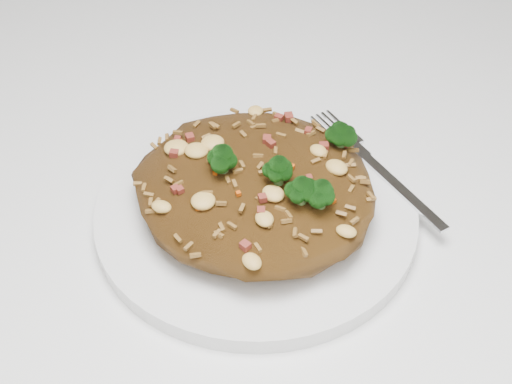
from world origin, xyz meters
TOP-DOWN VIEW (x-y plane):
  - dining_table at (0.00, 0.00)m, footprint 1.20×0.80m
  - plate at (0.09, -0.08)m, footprint 0.24×0.24m
  - fried_rice at (0.09, -0.08)m, footprint 0.18×0.17m
  - fork at (0.15, 0.01)m, footprint 0.16×0.08m

SIDE VIEW (x-z plane):
  - dining_table at x=0.00m, z-range 0.28..1.03m
  - plate at x=0.09m, z-range 0.75..0.76m
  - fork at x=0.15m, z-range 0.76..0.77m
  - fried_rice at x=0.09m, z-range 0.76..0.82m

